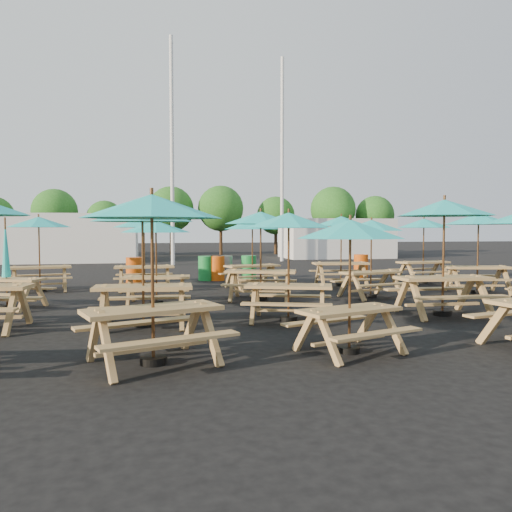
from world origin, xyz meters
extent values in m
plane|color=black|center=(0.00, 0.00, 0.00)|extent=(120.00, 120.00, 0.00)
cube|color=#A47849|center=(-6.36, -0.19, 0.70)|extent=(1.82, 1.19, 0.06)
cube|color=#A47849|center=(-6.15, 0.40, 0.42)|extent=(1.68, 0.79, 0.04)
cylinder|color=black|center=(-6.36, -0.19, 0.05)|extent=(0.34, 0.34, 0.09)
cylinder|color=brown|center=(-6.36, -0.19, 1.08)|extent=(0.04, 0.04, 2.16)
cone|color=#1FB2B5|center=(-6.36, -0.19, 1.46)|extent=(0.21, 0.21, 1.41)
cube|color=#A47849|center=(-6.35, 3.21, 0.74)|extent=(1.89, 1.04, 0.06)
cube|color=#A47849|center=(-6.22, 2.57, 0.45)|extent=(1.80, 0.60, 0.04)
cube|color=#A47849|center=(-6.48, 3.85, 0.45)|extent=(1.80, 0.60, 0.04)
cylinder|color=black|center=(-6.35, 3.21, 0.05)|extent=(0.36, 0.36, 0.10)
cylinder|color=brown|center=(-6.35, 3.21, 1.14)|extent=(0.04, 0.04, 2.29)
cone|color=#1FB2B5|center=(-6.35, 3.21, 2.11)|extent=(2.20, 2.20, 0.32)
cube|color=#A47849|center=(-2.94, -5.86, 0.77)|extent=(2.00, 1.31, 0.06)
cube|color=#A47849|center=(-2.71, -6.50, 0.47)|extent=(1.84, 0.88, 0.04)
cube|color=#A47849|center=(-3.17, -5.21, 0.47)|extent=(1.84, 0.88, 0.04)
cylinder|color=black|center=(-2.94, -5.86, 0.05)|extent=(0.37, 0.37, 0.10)
cylinder|color=brown|center=(-2.94, -5.86, 1.19)|extent=(0.05, 0.05, 2.38)
cone|color=#1FB2B5|center=(-2.94, -5.86, 2.19)|extent=(2.49, 2.49, 0.33)
cube|color=#A47849|center=(-3.14, -3.04, 0.77)|extent=(1.89, 0.79, 0.06)
cube|color=#A47849|center=(-3.16, -3.73, 0.47)|extent=(1.87, 0.33, 0.04)
cube|color=#A47849|center=(-3.11, -2.36, 0.47)|extent=(1.87, 0.33, 0.04)
cylinder|color=black|center=(-3.14, -3.04, 0.05)|extent=(0.37, 0.37, 0.10)
cylinder|color=brown|center=(-3.14, -3.04, 1.19)|extent=(0.05, 0.05, 2.38)
cone|color=#1FB2B5|center=(-3.14, -3.04, 2.19)|extent=(2.01, 2.01, 0.33)
cube|color=#A47849|center=(-2.88, -0.12, 0.68)|extent=(1.71, 0.79, 0.06)
cube|color=#A47849|center=(-2.94, -0.73, 0.41)|extent=(1.67, 0.38, 0.04)
cube|color=#A47849|center=(-2.83, 0.48, 0.41)|extent=(1.67, 0.38, 0.04)
cylinder|color=black|center=(-2.88, -0.12, 0.05)|extent=(0.33, 0.33, 0.09)
cylinder|color=brown|center=(-2.88, -0.12, 1.06)|extent=(0.04, 0.04, 2.12)
cone|color=#1FB2B5|center=(-2.88, -0.12, 1.95)|extent=(1.88, 1.88, 0.29)
cube|color=#A47849|center=(-3.24, 2.81, 0.73)|extent=(1.80, 0.74, 0.06)
cube|color=#A47849|center=(-3.22, 2.16, 0.45)|extent=(1.79, 0.29, 0.04)
cube|color=#A47849|center=(-3.26, 3.47, 0.45)|extent=(1.79, 0.29, 0.04)
cylinder|color=black|center=(-3.24, 2.81, 0.05)|extent=(0.36, 0.36, 0.10)
cylinder|color=brown|center=(-3.24, 2.81, 1.14)|extent=(0.04, 0.04, 2.28)
cone|color=#1FB2B5|center=(-3.24, 2.81, 2.10)|extent=(1.91, 1.91, 0.32)
cube|color=#A47849|center=(-0.02, -5.79, 0.66)|extent=(1.71, 1.10, 0.05)
cube|color=#A47849|center=(0.16, -6.35, 0.40)|extent=(1.59, 0.72, 0.04)
cube|color=#A47849|center=(-0.21, -5.24, 0.40)|extent=(1.59, 0.72, 0.04)
cylinder|color=black|center=(-0.02, -5.79, 0.04)|extent=(0.32, 0.32, 0.09)
cylinder|color=brown|center=(-0.02, -5.79, 1.02)|extent=(0.04, 0.04, 2.04)
cone|color=#1FB2B5|center=(-0.02, -5.79, 1.88)|extent=(2.11, 2.11, 0.28)
cube|color=#A47849|center=(-0.24, -3.05, 0.72)|extent=(1.88, 1.21, 0.06)
cube|color=#A47849|center=(-0.45, -3.65, 0.44)|extent=(1.74, 0.80, 0.04)
cube|color=#A47849|center=(-0.03, -2.44, 0.44)|extent=(1.74, 0.80, 0.04)
cylinder|color=black|center=(-0.24, -3.05, 0.05)|extent=(0.35, 0.35, 0.10)
cylinder|color=brown|center=(-0.24, -3.05, 1.12)|extent=(0.04, 0.04, 2.24)
cone|color=#1FB2B5|center=(-0.24, -3.05, 2.06)|extent=(2.32, 2.32, 0.31)
cube|color=#A47849|center=(-0.16, 0.08, 0.76)|extent=(1.99, 1.27, 0.06)
cube|color=#A47849|center=(-0.37, -0.56, 0.46)|extent=(1.85, 0.83, 0.04)
cube|color=#A47849|center=(0.06, 0.73, 0.46)|extent=(1.85, 0.83, 0.04)
cylinder|color=black|center=(-0.16, 0.08, 0.05)|extent=(0.37, 0.37, 0.10)
cylinder|color=brown|center=(-0.16, 0.08, 1.19)|extent=(0.05, 0.05, 2.37)
cone|color=#1FB2B5|center=(-0.16, 0.08, 2.19)|extent=(2.45, 2.45, 0.33)
cube|color=#A47849|center=(0.15, 2.83, 0.71)|extent=(1.86, 1.13, 0.06)
cube|color=#A47849|center=(0.33, 2.22, 0.43)|extent=(1.74, 0.72, 0.04)
cube|color=#A47849|center=(-0.03, 3.45, 0.43)|extent=(1.74, 0.72, 0.04)
cylinder|color=black|center=(0.15, 2.83, 0.05)|extent=(0.35, 0.35, 0.10)
cylinder|color=brown|center=(0.15, 2.83, 1.11)|extent=(0.04, 0.04, 2.22)
cone|color=#1FB2B5|center=(0.15, 2.83, 2.05)|extent=(2.25, 2.25, 0.31)
cube|color=#A47849|center=(2.99, -5.44, 0.45)|extent=(1.82, 0.60, 0.04)
cube|color=#A47849|center=(3.24, -3.06, 0.82)|extent=(2.01, 0.83, 0.07)
cube|color=#A47849|center=(3.22, -3.79, 0.50)|extent=(2.00, 0.33, 0.04)
cube|color=#A47849|center=(3.26, -2.33, 0.50)|extent=(2.00, 0.33, 0.04)
cylinder|color=black|center=(3.24, -3.06, 0.06)|extent=(0.40, 0.40, 0.11)
cylinder|color=brown|center=(3.24, -3.06, 1.27)|extent=(0.05, 0.05, 2.55)
cone|color=#1FB2B5|center=(3.24, -3.06, 2.35)|extent=(2.13, 2.13, 0.35)
cube|color=#A47849|center=(2.93, -0.04, 0.70)|extent=(1.81, 1.07, 0.06)
cube|color=#A47849|center=(3.09, -0.64, 0.42)|extent=(1.70, 0.66, 0.04)
cube|color=#A47849|center=(2.77, 0.56, 0.42)|extent=(1.70, 0.66, 0.04)
cylinder|color=black|center=(2.93, -0.04, 0.05)|extent=(0.34, 0.34, 0.09)
cylinder|color=brown|center=(2.93, -0.04, 1.08)|extent=(0.04, 0.04, 2.16)
cone|color=#1FB2B5|center=(2.93, -0.04, 1.99)|extent=(2.16, 2.16, 0.30)
cube|color=#A47849|center=(3.15, 2.81, 0.75)|extent=(1.90, 0.90, 0.06)
cube|color=#A47849|center=(3.08, 2.14, 0.46)|extent=(1.85, 0.44, 0.04)
cube|color=#A47849|center=(3.22, 3.48, 0.46)|extent=(1.85, 0.44, 0.04)
cylinder|color=black|center=(3.15, 2.81, 0.05)|extent=(0.37, 0.37, 0.10)
cylinder|color=brown|center=(3.15, 2.81, 1.17)|extent=(0.04, 0.04, 2.34)
cone|color=#1FB2B5|center=(3.15, 2.81, 2.16)|extent=(2.10, 2.10, 0.33)
cube|color=#A47849|center=(6.39, 0.20, 0.77)|extent=(1.97, 1.10, 0.06)
cube|color=#A47849|center=(6.25, -0.47, 0.47)|extent=(1.88, 0.64, 0.04)
cube|color=#A47849|center=(6.54, 0.87, 0.47)|extent=(1.88, 0.64, 0.04)
cylinder|color=black|center=(6.39, 0.20, 0.05)|extent=(0.37, 0.37, 0.10)
cylinder|color=brown|center=(6.39, 0.20, 1.19)|extent=(0.05, 0.05, 2.38)
cone|color=#1FB2B5|center=(6.39, 0.20, 2.19)|extent=(2.31, 2.31, 0.33)
cube|color=#A47849|center=(6.31, 3.08, 0.73)|extent=(1.86, 0.92, 0.06)
cube|color=#A47849|center=(6.39, 2.43, 0.45)|extent=(1.80, 0.48, 0.04)
cube|color=#A47849|center=(6.22, 3.73, 0.45)|extent=(1.80, 0.48, 0.04)
cylinder|color=black|center=(6.31, 3.08, 0.05)|extent=(0.36, 0.36, 0.10)
cylinder|color=brown|center=(6.31, 3.08, 1.14)|extent=(0.04, 0.04, 2.28)
cone|color=#1FB2B5|center=(6.31, 3.08, 2.10)|extent=(2.09, 2.09, 0.32)
cylinder|color=#D54E0C|center=(-3.65, 5.23, 0.45)|extent=(0.56, 0.56, 0.90)
cylinder|color=#178234|center=(-1.09, 5.51, 0.45)|extent=(0.56, 0.56, 0.90)
cylinder|color=gray|center=(-0.35, 5.60, 0.45)|extent=(0.56, 0.56, 0.90)
cylinder|color=#D54E0C|center=(-0.67, 5.44, 0.45)|extent=(0.56, 0.56, 0.90)
cylinder|color=#178234|center=(0.54, 5.59, 0.45)|extent=(0.56, 0.56, 0.90)
cylinder|color=#D54E0C|center=(5.05, 5.57, 0.45)|extent=(0.56, 0.56, 0.90)
cylinder|color=silver|center=(-2.00, 14.00, 6.00)|extent=(0.20, 0.20, 12.00)
cylinder|color=silver|center=(4.50, 16.00, 6.00)|extent=(0.20, 0.20, 12.00)
cube|color=silver|center=(-8.00, 18.00, 1.40)|extent=(8.00, 4.00, 2.80)
cube|color=silver|center=(9.00, 19.00, 1.30)|extent=(7.00, 4.00, 2.60)
cylinder|color=#382314|center=(-9.74, 23.90, 1.07)|extent=(0.24, 0.24, 2.14)
sphere|color=#1E5919|center=(-9.74, 23.90, 3.16)|extent=(3.11, 3.11, 3.11)
cylinder|color=#382314|center=(-6.39, 23.65, 0.89)|extent=(0.24, 0.24, 1.78)
sphere|color=#1E5919|center=(-6.39, 23.65, 2.63)|extent=(2.59, 2.59, 2.59)
cylinder|color=#382314|center=(-1.75, 24.72, 1.16)|extent=(0.24, 0.24, 2.31)
sphere|color=#1E5919|center=(-1.75, 24.72, 3.41)|extent=(3.36, 3.36, 3.36)
cylinder|color=#382314|center=(1.90, 24.26, 1.17)|extent=(0.24, 0.24, 2.35)
sphere|color=#1E5919|center=(1.90, 24.26, 3.47)|extent=(3.41, 3.41, 3.41)
cylinder|color=#382314|center=(6.22, 24.67, 1.01)|extent=(0.24, 0.24, 2.02)
sphere|color=#1E5919|center=(6.22, 24.67, 2.98)|extent=(2.94, 2.94, 2.94)
cylinder|color=#382314|center=(10.23, 22.90, 1.16)|extent=(0.24, 0.24, 2.32)
sphere|color=#1E5919|center=(10.23, 22.90, 3.43)|extent=(3.38, 3.38, 3.38)
cylinder|color=#382314|center=(13.63, 22.92, 1.02)|extent=(0.24, 0.24, 2.03)
sphere|color=#1E5919|center=(13.63, 22.92, 3.00)|extent=(2.95, 2.95, 2.95)
camera|label=1|loc=(-2.89, -12.85, 1.87)|focal=35.00mm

